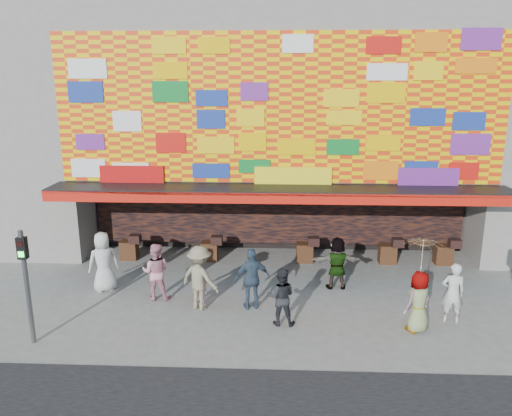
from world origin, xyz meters
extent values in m
plane|color=slate|center=(0.00, 0.00, 0.00)|extent=(90.00, 90.00, 0.00)
cube|color=gray|center=(0.00, 8.00, 6.50)|extent=(15.00, 8.00, 7.00)
cube|color=black|center=(0.00, 9.00, 1.50)|extent=(15.00, 6.00, 3.00)
cube|color=gray|center=(-7.30, 5.00, 1.50)|extent=(0.40, 2.00, 3.00)
cube|color=gray|center=(7.30, 5.00, 1.50)|extent=(0.40, 2.00, 3.00)
cube|color=black|center=(0.00, 3.40, 3.00)|extent=(15.20, 1.60, 0.12)
cube|color=red|center=(0.00, 2.62, 2.85)|extent=(15.20, 0.04, 0.35)
cube|color=#F8C500|center=(0.00, 3.96, 5.55)|extent=(14.80, 0.08, 4.90)
cube|color=black|center=(0.00, 5.85, 1.55)|extent=(14.00, 0.25, 2.50)
cylinder|color=#59595B|center=(-6.20, -1.50, 1.50)|extent=(0.12, 0.12, 3.00)
cube|color=black|center=(-6.20, -1.50, 2.55)|extent=(0.22, 0.18, 0.55)
cube|color=black|center=(-6.20, -1.59, 2.68)|extent=(0.14, 0.02, 0.14)
cube|color=#19E533|center=(-6.20, -1.59, 2.42)|extent=(0.14, 0.02, 0.14)
imported|color=silver|center=(-5.45, 1.76, 0.96)|extent=(1.11, 0.97, 1.92)
imported|color=pink|center=(-2.29, 0.91, 0.75)|extent=(0.65, 0.58, 1.50)
imported|color=#222328|center=(0.11, -0.23, 0.81)|extent=(0.83, 0.67, 1.61)
imported|color=gray|center=(-2.23, 0.62, 0.96)|extent=(1.42, 1.22, 1.91)
imported|color=#35495E|center=(-0.73, 0.71, 0.92)|extent=(1.17, 0.78, 1.84)
imported|color=gray|center=(1.90, 2.27, 0.85)|extent=(1.60, 0.57, 1.70)
imported|color=gray|center=(3.73, -0.45, 0.84)|extent=(0.98, 0.88, 1.68)
imported|color=silver|center=(4.80, 0.11, 0.86)|extent=(0.66, 0.46, 1.72)
imported|color=pink|center=(-3.66, 1.23, 0.88)|extent=(0.86, 0.68, 1.76)
imported|color=beige|center=(3.73, -0.45, 2.14)|extent=(1.17, 1.18, 0.89)
cylinder|color=#4C3326|center=(3.73, -0.45, 1.25)|extent=(0.02, 0.02, 1.00)
camera|label=1|loc=(-0.02, -12.70, 6.57)|focal=35.00mm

